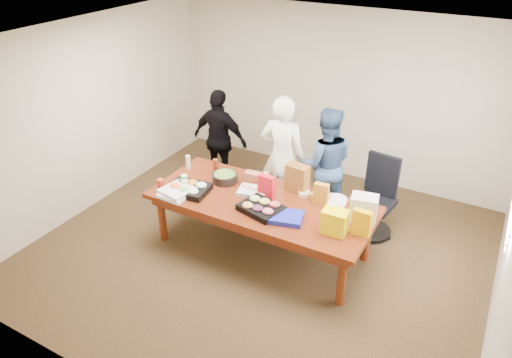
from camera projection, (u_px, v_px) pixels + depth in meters
The scene contains 36 objects.
floor at pixel (261, 249), 6.27m from camera, with size 5.50×5.00×0.02m, color #47301E.
ceiling at pixel (263, 40), 4.94m from camera, with size 5.50×5.00×0.02m, color white.
wall_back at pixel (337, 95), 7.51m from camera, with size 5.50×0.04×2.70m, color beige.
wall_front at pixel (109, 283), 3.70m from camera, with size 5.50×0.04×2.70m, color beige.
wall_left at pixel (92, 115), 6.77m from camera, with size 0.04×5.00×2.70m, color beige.
conference_table at pixel (261, 225), 6.09m from camera, with size 2.80×1.20×0.75m, color #4C1C0F.
office_chair at pixel (375, 200), 6.32m from camera, with size 0.54×0.54×1.06m, color black.
person_center at pixel (282, 158), 6.60m from camera, with size 0.66×0.43×1.80m, color white.
person_right at pixel (325, 164), 6.59m from camera, with size 0.80×0.62×1.65m, color #324F76.
person_left at pixel (220, 140), 7.37m from camera, with size 0.93×0.39×1.59m, color black.
veggie_tray at pixel (189, 189), 6.07m from camera, with size 0.51×0.40×0.08m, color black.
fruit_tray at pixel (261, 208), 5.68m from camera, with size 0.49×0.39×0.07m, color black.
sheet_cake at pixel (253, 192), 6.02m from camera, with size 0.36×0.27×0.06m, color silver.
salad_bowl at pixel (225, 177), 6.30m from camera, with size 0.34×0.34×0.11m, color black.
chip_bag_blue at pixel (285, 217), 5.52m from camera, with size 0.41×0.31×0.06m, color #1A21AC.
chip_bag_red at pixel (266, 187), 5.89m from camera, with size 0.21×0.09×0.30m, color red.
chip_bag_yellow at pixel (362, 223), 5.20m from camera, with size 0.21×0.08×0.31m, color #EBAC00.
chip_bag_orange at pixel (321, 194), 5.76m from camera, with size 0.18×0.08×0.28m, color orange.
mayo_jar at pixel (261, 181), 6.18m from camera, with size 0.10×0.10×0.15m, color white.
mustard_bottle at pixel (266, 179), 6.18m from camera, with size 0.07×0.07×0.19m, color gold.
dressing_bottle at pixel (216, 166), 6.47m from camera, with size 0.07×0.07×0.21m, color #632711.
ranch_bottle at pixel (188, 162), 6.59m from camera, with size 0.06×0.06×0.19m, color beige.
banana_bunch at pixel (320, 197), 5.90m from camera, with size 0.23×0.13×0.08m, color gold.
bread_loaf at pixel (255, 177), 6.31m from camera, with size 0.28×0.12×0.11m, color #A55E41.
kraft_bag at pixel (297, 178), 6.01m from camera, with size 0.28×0.16×0.37m, color brown.
red_cup at pixel (161, 183), 6.16m from camera, with size 0.09×0.09×0.11m, color red.
clear_cup_a at pixel (185, 184), 6.13m from camera, with size 0.09×0.09×0.12m, color silver.
clear_cup_b at pixel (184, 179), 6.26m from camera, with size 0.08×0.08×0.12m, color white.
pizza_box_lower at pixel (176, 194), 6.00m from camera, with size 0.36×0.36×0.04m, color white.
pizza_box_upper at pixel (177, 190), 5.99m from camera, with size 0.36×0.36×0.04m, color white.
plate_a at pixel (336, 199), 5.91m from camera, with size 0.27×0.27×0.02m, color white.
plate_b at pixel (335, 202), 5.84m from camera, with size 0.27×0.27×0.02m, color white.
dip_bowl_a at pixel (304, 194), 5.98m from camera, with size 0.15×0.15×0.06m, color beige.
dip_bowl_b at pixel (226, 176), 6.38m from camera, with size 0.14×0.14×0.06m, color beige.
grocery_bag_white at pixel (364, 209), 5.44m from camera, with size 0.30×0.21×0.32m, color silver.
grocery_bag_yellow at pixel (335, 222), 5.25m from camera, with size 0.28×0.19×0.28m, color #FFEF00.
Camera 1 is at (2.38, -4.42, 3.87)m, focal length 33.42 mm.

